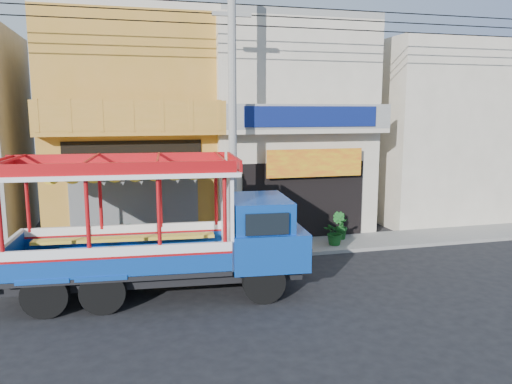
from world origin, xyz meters
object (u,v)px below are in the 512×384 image
utility_pole (237,101)px  potted_plant_b (340,226)px  songthaew_truck (178,229)px  potted_plant_a (335,232)px  green_sign (122,243)px

utility_pole → potted_plant_b: size_ratio=28.52×
utility_pole → songthaew_truck: (-2.15, -2.64, -3.29)m
utility_pole → potted_plant_a: 5.72m
utility_pole → potted_plant_a: (3.55, 0.41, -4.46)m
potted_plant_b → songthaew_truck: bearing=78.7°
green_sign → songthaew_truck: bearing=-67.3°
songthaew_truck → potted_plant_b: (6.21, 3.74, -1.13)m
green_sign → potted_plant_b: (7.68, 0.23, 0.07)m
potted_plant_b → utility_pole: bearing=62.8°
potted_plant_a → potted_plant_b: (0.50, 0.69, 0.04)m
songthaew_truck → green_sign: (-1.47, 3.51, -1.19)m
green_sign → potted_plant_b: 7.68m
utility_pole → green_sign: (-3.62, 0.86, -4.49)m
songthaew_truck → green_sign: 3.99m
utility_pole → potted_plant_a: size_ratio=31.07×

